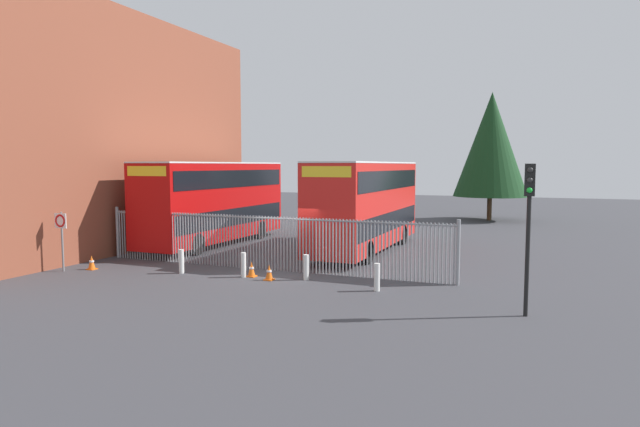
{
  "coord_description": "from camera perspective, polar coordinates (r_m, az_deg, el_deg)",
  "views": [
    {
      "loc": [
        9.61,
        -19.5,
        4.25
      ],
      "look_at": [
        0.0,
        4.0,
        2.0
      ],
      "focal_mm": 30.54,
      "sensor_mm": 36.0,
      "label": 1
    }
  ],
  "objects": [
    {
      "name": "tree_tall_back",
      "position": [
        44.03,
        17.49,
        6.9
      ],
      "size": [
        5.58,
        5.58,
        9.83
      ],
      "color": "#4C3823",
      "rests_on": "ground"
    },
    {
      "name": "traffic_light_kerbside",
      "position": [
        16.18,
        21.05,
        0.24
      ],
      "size": [
        0.28,
        0.33,
        4.3
      ],
      "color": "black",
      "rests_on": "ground"
    },
    {
      "name": "double_decker_bus_near_gate",
      "position": [
        26.91,
        4.87,
        1.16
      ],
      "size": [
        2.54,
        10.81,
        4.42
      ],
      "color": "red",
      "rests_on": "ground"
    },
    {
      "name": "bollard_far_right",
      "position": [
        18.63,
        5.99,
        -6.66
      ],
      "size": [
        0.2,
        0.2,
        0.95
      ],
      "primitive_type": "cylinder",
      "color": "silver",
      "rests_on": "ground"
    },
    {
      "name": "speed_limit_sign_post",
      "position": [
        24.04,
        -25.51,
        -1.34
      ],
      "size": [
        0.6,
        0.14,
        2.4
      ],
      "color": "slate",
      "rests_on": "ground"
    },
    {
      "name": "traffic_cone_mid_forecourt",
      "position": [
        21.05,
        -7.19,
        -5.82
      ],
      "size": [
        0.34,
        0.34,
        0.59
      ],
      "color": "orange",
      "rests_on": "ground"
    },
    {
      "name": "depot_building_brick",
      "position": [
        31.22,
        -23.86,
        7.6
      ],
      "size": [
        7.84,
        19.5,
        11.73
      ],
      "primitive_type": "cube",
      "color": "brown",
      "rests_on": "ground"
    },
    {
      "name": "traffic_cone_by_gate",
      "position": [
        20.37,
        -5.36,
        -6.17
      ],
      "size": [
        0.34,
        0.34,
        0.59
      ],
      "color": "orange",
      "rests_on": "ground"
    },
    {
      "name": "bollard_near_left",
      "position": [
        22.2,
        -14.32,
        -4.89
      ],
      "size": [
        0.2,
        0.2,
        0.95
      ],
      "primitive_type": "cylinder",
      "color": "silver",
      "rests_on": "ground"
    },
    {
      "name": "bollard_center_front",
      "position": [
        20.98,
        -8.02,
        -5.35
      ],
      "size": [
        0.2,
        0.2,
        0.95
      ],
      "primitive_type": "cylinder",
      "color": "silver",
      "rests_on": "ground"
    },
    {
      "name": "double_decker_bus_behind_fence_left",
      "position": [
        29.67,
        -10.95,
        1.44
      ],
      "size": [
        2.54,
        10.81,
        4.42
      ],
      "color": "#B70C0C",
      "rests_on": "ground"
    },
    {
      "name": "bollard_near_right",
      "position": [
        20.31,
        -1.47,
        -5.65
      ],
      "size": [
        0.2,
        0.2,
        0.95
      ],
      "primitive_type": "cylinder",
      "color": "silver",
      "rests_on": "ground"
    },
    {
      "name": "palisade_fence",
      "position": [
        22.3,
        -5.73,
        -2.87
      ],
      "size": [
        15.52,
        0.14,
        2.35
      ],
      "color": "gray",
      "rests_on": "ground"
    },
    {
      "name": "ground_plane",
      "position": [
        29.43,
        2.95,
        -3.24
      ],
      "size": [
        100.0,
        100.0,
        0.0
      ],
      "primitive_type": "plane",
      "color": "#3D3D42"
    },
    {
      "name": "traffic_cone_near_kerb",
      "position": [
        24.19,
        -22.81,
        -4.76
      ],
      "size": [
        0.34,
        0.34,
        0.59
      ],
      "color": "orange",
      "rests_on": "ground"
    }
  ]
}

